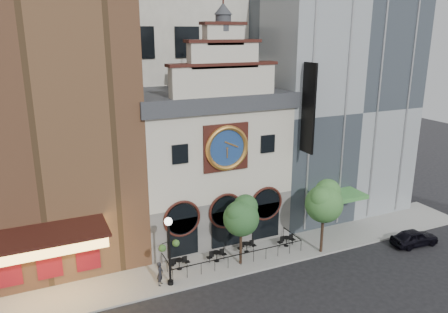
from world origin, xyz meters
name	(u,v)px	position (x,y,z in m)	size (l,w,h in m)	color
ground	(248,275)	(0.00, 0.00, 0.00)	(120.00, 120.00, 0.00)	black
sidewalk	(233,258)	(0.00, 2.50, 0.07)	(44.00, 5.00, 0.15)	gray
clock_building	(206,158)	(0.00, 7.82, 6.69)	(12.60, 8.78, 18.65)	#605E5B
theater_building	(28,93)	(-13.00, 9.96, 12.60)	(14.00, 15.60, 25.00)	brown
retail_building	(321,103)	(12.99, 9.99, 10.14)	(14.00, 14.40, 20.00)	gray
cafe_railing	(233,252)	(0.00, 2.50, 0.60)	(10.60, 2.60, 0.90)	black
bistro_0	(179,263)	(-4.37, 2.55, 0.61)	(1.58, 0.68, 0.90)	black
bistro_1	(217,256)	(-1.42, 2.45, 0.61)	(1.58, 0.68, 0.90)	black
bistro_2	(247,247)	(1.30, 2.80, 0.61)	(1.58, 0.68, 0.90)	black
bistro_3	(286,241)	(4.68, 2.37, 0.61)	(1.58, 0.68, 0.90)	black
car_right	(414,237)	(14.43, -1.59, 0.68)	(1.62, 4.02, 1.37)	black
pedestrian	(160,274)	(-6.21, 1.12, 1.01)	(0.63, 0.41, 1.72)	black
lamppost	(169,244)	(-5.56, 0.89, 3.22)	(1.54, 0.81, 4.96)	black
tree_left	(242,215)	(0.13, 1.46, 4.02)	(2.74, 2.64, 5.28)	#382619
tree_right	(324,201)	(6.74, 0.50, 4.41)	(3.02, 2.91, 5.82)	#382619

